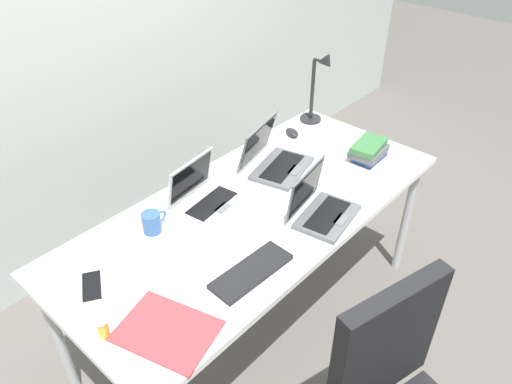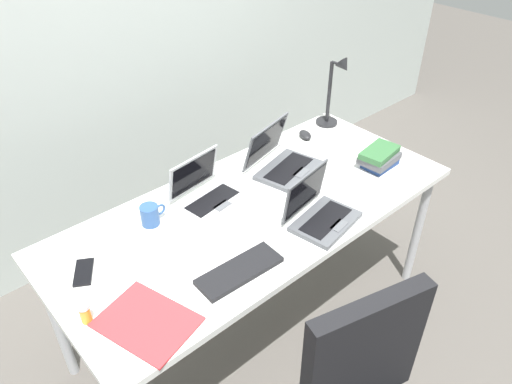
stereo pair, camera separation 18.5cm
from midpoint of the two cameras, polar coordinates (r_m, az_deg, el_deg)
ground_plane at (r=2.64m, az=-2.08°, el=-14.65°), size 12.00×12.00×0.00m
wall_back at (r=2.68m, az=-20.91°, el=17.79°), size 6.00×0.13×2.60m
desk at (r=2.15m, az=-2.47°, el=-3.03°), size 1.80×0.80×0.74m
desk_lamp at (r=2.70m, az=5.20°, el=11.75°), size 0.12×0.18×0.40m
laptop_mid_desk at (r=2.13m, az=-8.40°, el=-0.59°), size 0.30×0.26×0.20m
laptop_near_lamp at (r=2.05m, az=4.95°, el=-1.92°), size 0.31×0.27×0.21m
laptop_back_right at (r=2.34m, az=-0.11°, el=3.68°), size 0.36×0.34×0.22m
external_keyboard at (r=1.81m, az=-3.50°, el=-9.30°), size 0.33×0.13×0.02m
computer_mouse at (r=2.63m, az=2.18°, el=6.86°), size 0.09×0.11×0.03m
cell_phone at (r=1.89m, az=-21.27°, el=-10.22°), size 0.13×0.15×0.01m
pill_bottle at (r=1.70m, az=-20.51°, el=-14.61°), size 0.04×0.04×0.08m
book_stack at (r=2.46m, az=10.87°, el=4.69°), size 0.21×0.15×0.09m
paper_folder_front_right at (r=1.69m, az=-13.53°, el=-15.52°), size 0.31×0.36×0.01m
coffee_mug at (r=2.03m, az=-14.57°, el=-3.51°), size 0.11×0.08×0.09m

